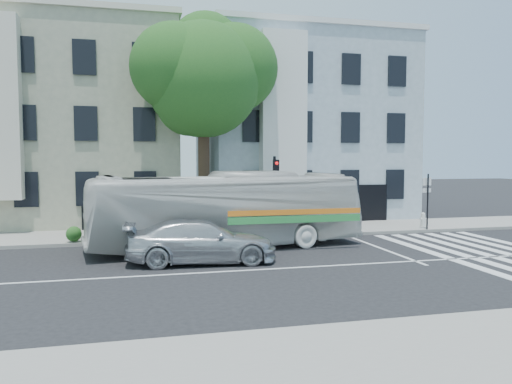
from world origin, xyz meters
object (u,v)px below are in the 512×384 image
object	(u,v)px
bus	(228,210)
fire_hydrant	(423,219)
traffic_signal	(275,186)
sedan	(201,241)

from	to	relation	value
bus	fire_hydrant	size ratio (longest dim) A/B	15.47
traffic_signal	fire_hydrant	xyz separation A→B (m)	(8.35, 1.11, -1.93)
bus	traffic_signal	bearing A→B (deg)	-62.44
bus	fire_hydrant	distance (m)	11.34
bus	fire_hydrant	world-z (taller)	bus
sedan	fire_hydrant	bearing A→B (deg)	-61.42
bus	sedan	distance (m)	3.04
sedan	traffic_signal	size ratio (longest dim) A/B	1.40
bus	fire_hydrant	xyz separation A→B (m)	(10.90, 2.94, -1.06)
bus	fire_hydrant	bearing A→B (deg)	-83.00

